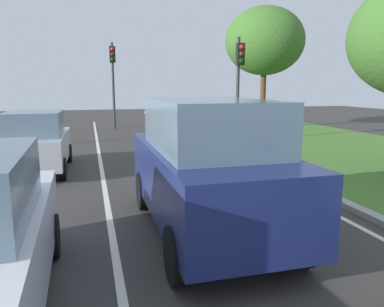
{
  "coord_description": "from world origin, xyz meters",
  "views": [
    {
      "loc": [
        -0.97,
        2.89,
        2.49
      ],
      "look_at": [
        0.91,
        9.77,
        1.2
      ],
      "focal_mm": 34.99,
      "sensor_mm": 36.0,
      "label": 1
    }
  ],
  "objects_px": {
    "traffic_light_far_median": "(113,71)",
    "tree_roadside_far": "(265,41)",
    "car_suv_ahead": "(208,167)",
    "traffic_light_near_right": "(239,73)",
    "car_hatchback_far": "(37,142)"
  },
  "relations": [
    {
      "from": "traffic_light_far_median",
      "to": "tree_roadside_far",
      "type": "height_order",
      "value": "tree_roadside_far"
    },
    {
      "from": "car_suv_ahead",
      "to": "traffic_light_near_right",
      "type": "height_order",
      "value": "traffic_light_near_right"
    },
    {
      "from": "traffic_light_near_right",
      "to": "traffic_light_far_median",
      "type": "relative_size",
      "value": 0.91
    },
    {
      "from": "car_suv_ahead",
      "to": "traffic_light_far_median",
      "type": "relative_size",
      "value": 0.91
    },
    {
      "from": "car_hatchback_far",
      "to": "traffic_light_near_right",
      "type": "distance_m",
      "value": 8.69
    },
    {
      "from": "car_suv_ahead",
      "to": "car_hatchback_far",
      "type": "xyz_separation_m",
      "value": [
        -3.38,
        5.74,
        -0.28
      ]
    },
    {
      "from": "car_suv_ahead",
      "to": "traffic_light_far_median",
      "type": "xyz_separation_m",
      "value": [
        -0.45,
        16.61,
        2.18
      ]
    },
    {
      "from": "tree_roadside_far",
      "to": "car_suv_ahead",
      "type": "bearing_deg",
      "value": -118.98
    },
    {
      "from": "car_hatchback_far",
      "to": "car_suv_ahead",
      "type": "bearing_deg",
      "value": -58.69
    },
    {
      "from": "car_suv_ahead",
      "to": "tree_roadside_far",
      "type": "height_order",
      "value": "tree_roadside_far"
    },
    {
      "from": "car_hatchback_far",
      "to": "traffic_light_far_median",
      "type": "height_order",
      "value": "traffic_light_far_median"
    },
    {
      "from": "car_suv_ahead",
      "to": "tree_roadside_far",
      "type": "bearing_deg",
      "value": 61.08
    },
    {
      "from": "traffic_light_near_right",
      "to": "traffic_light_far_median",
      "type": "distance_m",
      "value": 8.83
    },
    {
      "from": "car_hatchback_far",
      "to": "traffic_light_far_median",
      "type": "relative_size",
      "value": 0.75
    },
    {
      "from": "car_hatchback_far",
      "to": "traffic_light_far_median",
      "type": "bearing_deg",
      "value": 75.69
    }
  ]
}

